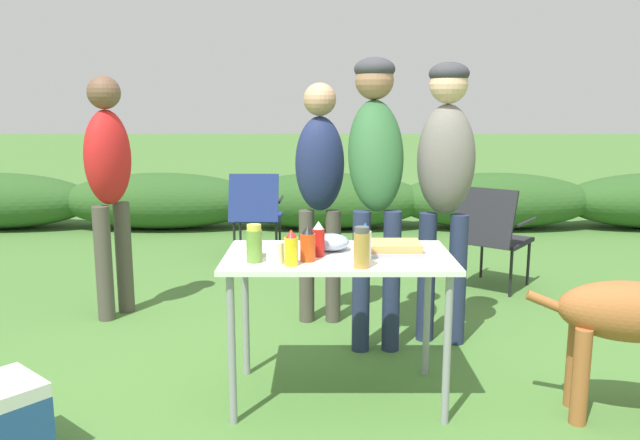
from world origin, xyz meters
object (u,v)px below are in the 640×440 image
object	(u,v)px
hot_sauce_bottle	(307,244)
camp_chair_green_behind_table	(255,210)
food_tray	(390,248)
mixing_bowl	(330,242)
folding_table	(337,270)
spice_jar	(361,248)
ketchup_bottle	(318,240)
standing_person_in_navy_coat	(375,162)
standing_person_in_red_jacket	(445,170)
camp_chair_near_hedge	(491,232)
mustard_bottle	(290,248)
relish_jar	(253,244)
standing_person_in_gray_fleece	(108,174)
plate_stack	(267,250)
paper_cup_stack	(274,253)
standing_person_with_beanie	(319,179)
mayo_bottle	(364,243)

from	to	relation	value
hot_sauce_bottle	camp_chair_green_behind_table	bearing A→B (deg)	100.32
food_tray	mixing_bowl	xyz separation A→B (m)	(-0.29, 0.06, 0.01)
folding_table	spice_jar	size ratio (longest dim) A/B	5.90
food_tray	ketchup_bottle	world-z (taller)	ketchup_bottle
standing_person_in_navy_coat	standing_person_in_red_jacket	distance (m)	0.42
standing_person_in_red_jacket	camp_chair_near_hedge	distance (m)	1.40
folding_table	camp_chair_near_hedge	distance (m)	2.26
folding_table	mustard_bottle	bearing A→B (deg)	-135.99
mustard_bottle	standing_person_in_navy_coat	distance (m)	1.11
camp_chair_green_behind_table	hot_sauce_bottle	bearing A→B (deg)	-78.81
hot_sauce_bottle	camp_chair_near_hedge	xyz separation A→B (m)	(1.42, 2.00, -0.35)
hot_sauce_bottle	relish_jar	xyz separation A→B (m)	(-0.25, -0.02, 0.01)
spice_jar	camp_chair_near_hedge	world-z (taller)	spice_jar
hot_sauce_bottle	standing_person_in_gray_fleece	size ratio (longest dim) A/B	0.10
mixing_bowl	standing_person_in_gray_fleece	xyz separation A→B (m)	(-1.48, 1.16, 0.21)
plate_stack	ketchup_bottle	size ratio (longest dim) A/B	1.41
paper_cup_stack	standing_person_with_beanie	world-z (taller)	standing_person_with_beanie
standing_person_in_red_jacket	folding_table	bearing A→B (deg)	-113.55
standing_person_in_navy_coat	hot_sauce_bottle	bearing A→B (deg)	-115.38
mayo_bottle	camp_chair_near_hedge	bearing A→B (deg)	60.27
standing_person_in_gray_fleece	camp_chair_near_hedge	xyz separation A→B (m)	(2.79, 0.62, -0.53)
mustard_bottle	folding_table	bearing A→B (deg)	44.01
paper_cup_stack	standing_person_in_gray_fleece	distance (m)	1.89
folding_table	hot_sauce_bottle	xyz separation A→B (m)	(-0.15, -0.13, 0.16)
standing_person_in_navy_coat	standing_person_in_gray_fleece	world-z (taller)	standing_person_in_navy_coat
mayo_bottle	standing_person_in_gray_fleece	world-z (taller)	standing_person_in_gray_fleece
folding_table	spice_jar	world-z (taller)	spice_jar
camp_chair_near_hedge	paper_cup_stack	bearing A→B (deg)	-90.67
paper_cup_stack	standing_person_in_gray_fleece	size ratio (longest dim) A/B	0.06
plate_stack	standing_person_in_gray_fleece	bearing A→B (deg)	134.60
plate_stack	mixing_bowl	bearing A→B (deg)	5.53
mixing_bowl	mayo_bottle	xyz separation A→B (m)	(0.15, -0.24, 0.05)
standing_person_in_gray_fleece	standing_person_with_beanie	world-z (taller)	standing_person_in_gray_fleece
folding_table	paper_cup_stack	xyz separation A→B (m)	(-0.29, -0.18, 0.13)
folding_table	ketchup_bottle	size ratio (longest dim) A/B	6.42
paper_cup_stack	camp_chair_near_hedge	distance (m)	2.59
standing_person_in_navy_coat	standing_person_in_gray_fleece	bearing A→B (deg)	162.53
standing_person_in_navy_coat	standing_person_in_gray_fleece	size ratio (longest dim) A/B	1.06
paper_cup_stack	spice_jar	xyz separation A→B (m)	(0.39, -0.07, 0.04)
ketchup_bottle	hot_sauce_bottle	bearing A→B (deg)	-117.80
ketchup_bottle	spice_jar	xyz separation A→B (m)	(0.19, -0.22, 0.01)
paper_cup_stack	standing_person_with_beanie	bearing A→B (deg)	81.16
folding_table	food_tray	world-z (taller)	food_tray
mustard_bottle	relish_jar	distance (m)	0.18
folding_table	plate_stack	xyz separation A→B (m)	(-0.35, 0.06, 0.09)
folding_table	hot_sauce_bottle	distance (m)	0.25
ketchup_bottle	standing_person_in_navy_coat	distance (m)	0.90
standing_person_in_red_jacket	standing_person_in_gray_fleece	xyz separation A→B (m)	(-2.18, 0.49, -0.08)
folding_table	standing_person_with_beanie	size ratio (longest dim) A/B	0.69
camp_chair_green_behind_table	paper_cup_stack	bearing A→B (deg)	-81.64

